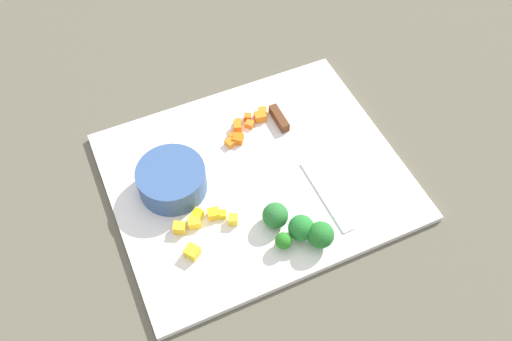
{
  "coord_description": "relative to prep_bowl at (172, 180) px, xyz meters",
  "views": [
    {
      "loc": [
        -0.21,
        -0.46,
        0.74
      ],
      "look_at": [
        0.0,
        0.0,
        0.02
      ],
      "focal_mm": 37.64,
      "sensor_mm": 36.0,
      "label": 1
    }
  ],
  "objects": [
    {
      "name": "pepper_dice_6",
      "position": [
        0.04,
        -0.08,
        -0.02
      ],
      "size": [
        0.02,
        0.02,
        0.01
      ],
      "primitive_type": "cube",
      "rotation": [
        0.0,
        0.0,
        2.98
      ],
      "color": "yellow",
      "rests_on": "cutting_board"
    },
    {
      "name": "carrot_dice_2",
      "position": [
        0.15,
        0.08,
        -0.02
      ],
      "size": [
        0.01,
        0.01,
        0.01
      ],
      "primitive_type": "cube",
      "rotation": [
        0.0,
        0.0,
        2.85
      ],
      "color": "orange",
      "rests_on": "cutting_board"
    },
    {
      "name": "pepper_dice_5",
      "position": [
        0.06,
        -0.1,
        -0.02
      ],
      "size": [
        0.02,
        0.02,
        0.02
      ],
      "primitive_type": "cube",
      "rotation": [
        0.0,
        0.0,
        2.72
      ],
      "color": "yellow",
      "rests_on": "cutting_board"
    },
    {
      "name": "broccoli_floret_0",
      "position": [
        0.12,
        -0.13,
        -0.0
      ],
      "size": [
        0.04,
        0.04,
        0.04
      ],
      "color": "#91C467",
      "rests_on": "cutting_board"
    },
    {
      "name": "carrot_dice_4",
      "position": [
        0.2,
        0.08,
        -0.02
      ],
      "size": [
        0.02,
        0.02,
        0.01
      ],
      "primitive_type": "cube",
      "rotation": [
        0.0,
        0.0,
        1.24
      ],
      "color": "orange",
      "rests_on": "cutting_board"
    },
    {
      "name": "pepper_dice_1",
      "position": [
        -0.01,
        -0.13,
        -0.01
      ],
      "size": [
        0.03,
        0.03,
        0.02
      ],
      "primitive_type": "cube",
      "rotation": [
        0.0,
        0.0,
        0.63
      ],
      "color": "yellow",
      "rests_on": "cutting_board"
    },
    {
      "name": "carrot_dice_0",
      "position": [
        0.14,
        0.07,
        -0.02
      ],
      "size": [
        0.02,
        0.02,
        0.02
      ],
      "primitive_type": "cube",
      "rotation": [
        0.0,
        0.0,
        1.31
      ],
      "color": "orange",
      "rests_on": "cutting_board"
    },
    {
      "name": "broccoli_floret_1",
      "position": [
        0.15,
        -0.16,
        -0.0
      ],
      "size": [
        0.04,
        0.04,
        0.04
      ],
      "color": "#85BA65",
      "rests_on": "cutting_board"
    },
    {
      "name": "pepper_dice_4",
      "position": [
        0.05,
        -0.08,
        -0.02
      ],
      "size": [
        0.02,
        0.02,
        0.01
      ],
      "primitive_type": "cube",
      "rotation": [
        0.0,
        0.0,
        2.73
      ],
      "color": "yellow",
      "rests_on": "cutting_board"
    },
    {
      "name": "carrot_dice_3",
      "position": [
        0.17,
        0.08,
        -0.02
      ],
      "size": [
        0.02,
        0.02,
        0.01
      ],
      "primitive_type": "cube",
      "rotation": [
        0.0,
        0.0,
        1.08
      ],
      "color": "orange",
      "rests_on": "cutting_board"
    },
    {
      "name": "pepper_dice_3",
      "position": [
        0.01,
        -0.08,
        -0.02
      ],
      "size": [
        0.02,
        0.02,
        0.01
      ],
      "primitive_type": "cube",
      "rotation": [
        0.0,
        0.0,
        1.3
      ],
      "color": "yellow",
      "rests_on": "cutting_board"
    },
    {
      "name": "ground_plane",
      "position": [
        0.13,
        -0.03,
        -0.04
      ],
      "size": [
        4.0,
        4.0,
        0.0
      ],
      "primitive_type": "plane",
      "color": "#5B5646"
    },
    {
      "name": "cutting_board",
      "position": [
        0.13,
        -0.03,
        -0.03
      ],
      "size": [
        0.47,
        0.39,
        0.01
      ],
      "primitive_type": "cube",
      "color": "white",
      "rests_on": "ground_plane"
    },
    {
      "name": "prep_bowl",
      "position": [
        0.0,
        0.0,
        0.0
      ],
      "size": [
        0.11,
        0.11,
        0.05
      ],
      "primitive_type": "cylinder",
      "color": "#37568C",
      "rests_on": "cutting_board"
    },
    {
      "name": "pepper_dice_2",
      "position": [
        0.02,
        -0.07,
        -0.02
      ],
      "size": [
        0.02,
        0.02,
        0.01
      ],
      "primitive_type": "cube",
      "rotation": [
        0.0,
        0.0,
        2.24
      ],
      "color": "yellow",
      "rests_on": "cutting_board"
    },
    {
      "name": "carrot_dice_5",
      "position": [
        0.13,
        0.06,
        -0.02
      ],
      "size": [
        0.02,
        0.02,
        0.01
      ],
      "primitive_type": "cube",
      "rotation": [
        0.0,
        0.0,
        0.98
      ],
      "color": "orange",
      "rests_on": "cutting_board"
    },
    {
      "name": "carrot_dice_6",
      "position": [
        0.19,
        0.08,
        -0.02
      ],
      "size": [
        0.02,
        0.02,
        0.01
      ],
      "primitive_type": "cube",
      "rotation": [
        0.0,
        0.0,
        2.99
      ],
      "color": "orange",
      "rests_on": "cutting_board"
    },
    {
      "name": "carrot_dice_8",
      "position": [
        0.13,
        0.05,
        -0.02
      ],
      "size": [
        0.02,
        0.02,
        0.01
      ],
      "primitive_type": "cube",
      "rotation": [
        0.0,
        0.0,
        2.51
      ],
      "color": "orange",
      "rests_on": "cutting_board"
    },
    {
      "name": "carrot_dice_7",
      "position": [
        0.17,
        0.07,
        -0.02
      ],
      "size": [
        0.02,
        0.02,
        0.01
      ],
      "primitive_type": "cube",
      "rotation": [
        0.0,
        0.0,
        2.37
      ],
      "color": "orange",
      "rests_on": "cutting_board"
    },
    {
      "name": "broccoli_floret_3",
      "position": [
        0.17,
        -0.18,
        0.0
      ],
      "size": [
        0.04,
        0.04,
        0.05
      ],
      "color": "#95B664",
      "rests_on": "cutting_board"
    },
    {
      "name": "chef_knife",
      "position": [
        0.22,
        -0.01,
        -0.02
      ],
      "size": [
        0.02,
        0.27,
        0.02
      ],
      "rotation": [
        0.0,
        0.0,
        4.72
      ],
      "color": "silver",
      "rests_on": "cutting_board"
    },
    {
      "name": "pepper_dice_0",
      "position": [
        -0.02,
        -0.08,
        -0.01
      ],
      "size": [
        0.02,
        0.02,
        0.02
      ],
      "primitive_type": "cube",
      "rotation": [
        0.0,
        0.0,
        1.07
      ],
      "color": "yellow",
      "rests_on": "cutting_board"
    },
    {
      "name": "broccoli_floret_2",
      "position": [
        0.12,
        -0.17,
        -0.01
      ],
      "size": [
        0.03,
        0.03,
        0.03
      ],
      "color": "#82B26A",
      "rests_on": "cutting_board"
    },
    {
      "name": "carrot_dice_1",
      "position": [
        0.12,
        0.04,
        -0.02
      ],
      "size": [
        0.02,
        0.02,
        0.01
      ],
      "primitive_type": "cube",
      "rotation": [
        0.0,
        0.0,
        0.3
      ],
      "color": "orange",
      "rests_on": "cutting_board"
    }
  ]
}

